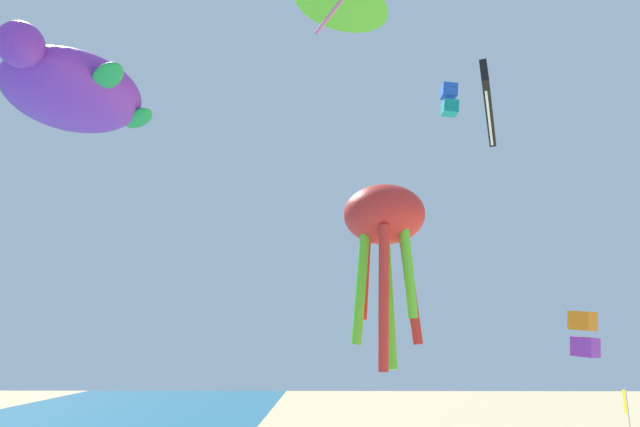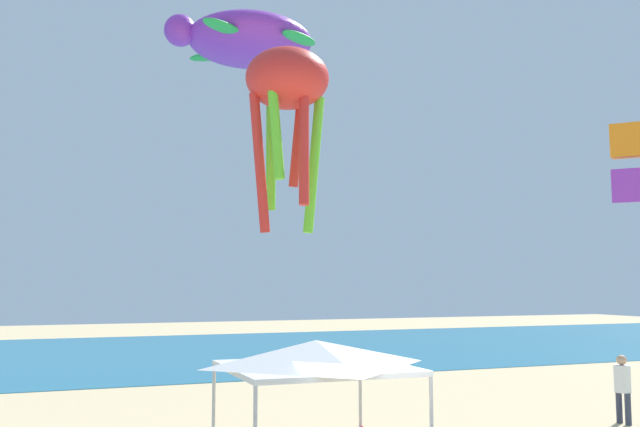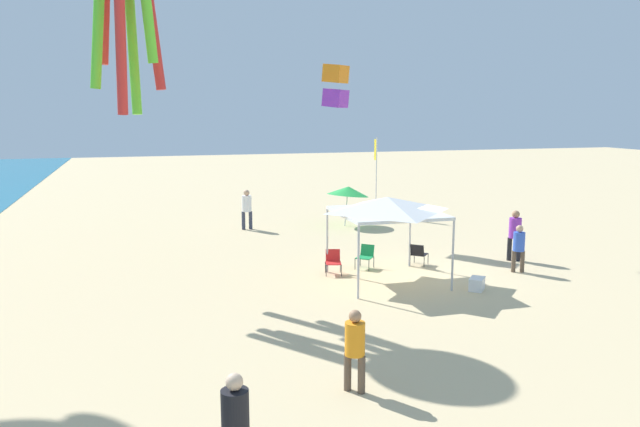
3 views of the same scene
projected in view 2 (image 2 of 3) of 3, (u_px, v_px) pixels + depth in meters
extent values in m
cube|color=teal|center=(144.00, 353.00, 39.38)|extent=(120.00, 25.84, 0.02)
cylinder|color=#B7B7BC|center=(213.00, 421.00, 14.29)|extent=(0.07, 0.07, 2.23)
cylinder|color=#B7B7BC|center=(360.00, 411.00, 15.43)|extent=(0.07, 0.07, 2.23)
cube|color=silver|center=(316.00, 368.00, 13.53)|extent=(3.34, 3.20, 0.10)
pyramid|color=silver|center=(316.00, 353.00, 13.56)|extent=(3.27, 3.14, 0.47)
cylinder|color=#33384C|center=(628.00, 409.00, 19.55)|extent=(0.17, 0.17, 0.86)
cylinder|color=#33384C|center=(619.00, 407.00, 19.87)|extent=(0.17, 0.17, 0.86)
cylinder|color=white|center=(622.00, 379.00, 19.79)|extent=(0.45, 0.45, 0.75)
sphere|color=tan|center=(622.00, 360.00, 19.84)|extent=(0.28, 0.28, 0.28)
cube|color=orange|center=(631.00, 141.00, 16.13)|extent=(1.24, 1.24, 0.83)
cube|color=purple|center=(633.00, 185.00, 16.03)|extent=(1.24, 1.24, 0.83)
ellipsoid|color=purple|center=(250.00, 41.00, 34.23)|extent=(6.43, 5.41, 2.65)
sphere|color=purple|center=(180.00, 30.00, 33.33)|extent=(1.50, 1.50, 1.50)
ellipsoid|color=green|center=(222.00, 27.00, 31.67)|extent=(2.45, 2.10, 0.33)
ellipsoid|color=green|center=(210.00, 56.00, 35.82)|extent=(2.31, 2.32, 0.33)
ellipsoid|color=green|center=(299.00, 38.00, 33.16)|extent=(2.45, 2.10, 0.33)
ellipsoid|color=green|center=(283.00, 60.00, 36.35)|extent=(2.31, 2.32, 0.33)
ellipsoid|color=red|center=(287.00, 78.00, 22.34)|extent=(2.63, 2.63, 1.92)
cylinder|color=red|center=(297.00, 144.00, 22.94)|extent=(0.49, 0.52, 2.81)
cylinder|color=#66D82D|center=(271.00, 155.00, 22.76)|extent=(0.42, 0.64, 3.58)
cylinder|color=red|center=(260.00, 163.00, 21.93)|extent=(0.73, 0.40, 4.35)
cylinder|color=#66D82D|center=(276.00, 134.00, 21.35)|extent=(0.49, 0.52, 2.81)
cylinder|color=red|center=(304.00, 147.00, 21.46)|extent=(0.42, 0.64, 3.58)
cylinder|color=#66D82D|center=(314.00, 164.00, 22.22)|extent=(0.73, 0.40, 4.35)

